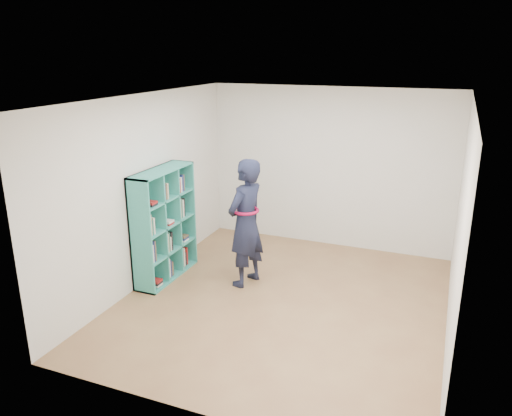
% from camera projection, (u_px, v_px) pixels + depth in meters
% --- Properties ---
extents(floor, '(4.50, 4.50, 0.00)m').
position_uv_depth(floor, '(283.00, 302.00, 6.49)').
color(floor, brown).
rests_on(floor, ground).
extents(ceiling, '(4.50, 4.50, 0.00)m').
position_uv_depth(ceiling, '(286.00, 99.00, 5.70)').
color(ceiling, white).
rests_on(ceiling, wall_back).
extents(wall_left, '(0.02, 4.50, 2.60)m').
position_uv_depth(wall_left, '(146.00, 191.00, 6.80)').
color(wall_left, silver).
rests_on(wall_left, floor).
extents(wall_right, '(0.02, 4.50, 2.60)m').
position_uv_depth(wall_right, '(460.00, 228.00, 5.38)').
color(wall_right, silver).
rests_on(wall_right, floor).
extents(wall_back, '(4.00, 0.02, 2.60)m').
position_uv_depth(wall_back, '(329.00, 168.00, 8.08)').
color(wall_back, silver).
rests_on(wall_back, floor).
extents(wall_front, '(4.00, 0.02, 2.60)m').
position_uv_depth(wall_front, '(196.00, 284.00, 4.10)').
color(wall_front, silver).
rests_on(wall_front, floor).
extents(bookshelf, '(0.35, 1.19, 1.59)m').
position_uv_depth(bookshelf, '(162.00, 226.00, 7.01)').
color(bookshelf, teal).
rests_on(bookshelf, floor).
extents(person, '(0.58, 0.74, 1.78)m').
position_uv_depth(person, '(246.00, 223.00, 6.76)').
color(person, black).
rests_on(person, floor).
extents(smartphone, '(0.02, 0.08, 0.12)m').
position_uv_depth(smartphone, '(241.00, 211.00, 6.87)').
color(smartphone, silver).
rests_on(smartphone, person).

